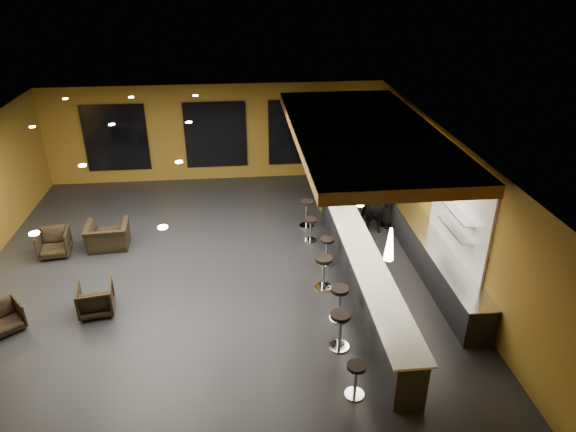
{
  "coord_description": "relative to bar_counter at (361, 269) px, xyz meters",
  "views": [
    {
      "loc": [
        0.77,
        -11.49,
        7.35
      ],
      "look_at": [
        2.0,
        0.5,
        1.3
      ],
      "focal_mm": 32.0,
      "sensor_mm": 36.0,
      "label": 1
    }
  ],
  "objects": [
    {
      "name": "floor",
      "position": [
        -3.65,
        1.0,
        -0.55
      ],
      "size": [
        12.0,
        13.0,
        0.1
      ],
      "primitive_type": "cube",
      "color": "black",
      "rests_on": "ground"
    },
    {
      "name": "ceiling",
      "position": [
        -3.65,
        1.0,
        3.05
      ],
      "size": [
        12.0,
        13.0,
        0.1
      ],
      "primitive_type": "cube",
      "color": "black"
    },
    {
      "name": "wall_back",
      "position": [
        -3.65,
        7.55,
        1.25
      ],
      "size": [
        12.0,
        0.1,
        3.5
      ],
      "primitive_type": "cube",
      "color": "brown",
      "rests_on": "floor"
    },
    {
      "name": "wall_front",
      "position": [
        -3.65,
        -5.55,
        1.25
      ],
      "size": [
        12.0,
        0.1,
        3.5
      ],
      "primitive_type": "cube",
      "color": "brown",
      "rests_on": "floor"
    },
    {
      "name": "wall_right",
      "position": [
        2.4,
        1.0,
        1.25
      ],
      "size": [
        0.1,
        13.0,
        3.5
      ],
      "primitive_type": "cube",
      "color": "brown",
      "rests_on": "floor"
    },
    {
      "name": "wood_soffit",
      "position": [
        0.35,
        2.0,
        2.86
      ],
      "size": [
        3.6,
        8.0,
        0.28
      ],
      "primitive_type": "cube",
      "color": "#95612B",
      "rests_on": "ceiling"
    },
    {
      "name": "window_left",
      "position": [
        -7.15,
        7.44,
        1.2
      ],
      "size": [
        2.2,
        0.06,
        2.4
      ],
      "primitive_type": "cube",
      "color": "black",
      "rests_on": "wall_back"
    },
    {
      "name": "window_center",
      "position": [
        -3.65,
        7.44,
        1.2
      ],
      "size": [
        2.2,
        0.06,
        2.4
      ],
      "primitive_type": "cube",
      "color": "black",
      "rests_on": "wall_back"
    },
    {
      "name": "window_right",
      "position": [
        -0.65,
        7.44,
        1.2
      ],
      "size": [
        2.2,
        0.06,
        2.4
      ],
      "primitive_type": "cube",
      "color": "black",
      "rests_on": "wall_back"
    },
    {
      "name": "tile_backsplash",
      "position": [
        2.31,
        0.0,
        1.5
      ],
      "size": [
        0.06,
        3.2,
        2.4
      ],
      "primitive_type": "cube",
      "color": "white",
      "rests_on": "wall_right"
    },
    {
      "name": "bar_counter",
      "position": [
        0.0,
        0.0,
        0.0
      ],
      "size": [
        0.6,
        8.0,
        1.0
      ],
      "primitive_type": "cube",
      "color": "black",
      "rests_on": "floor"
    },
    {
      "name": "bar_top",
      "position": [
        0.0,
        0.0,
        0.52
      ],
      "size": [
        0.78,
        8.1,
        0.05
      ],
      "primitive_type": "cube",
      "color": "white",
      "rests_on": "bar_counter"
    },
    {
      "name": "prep_counter",
      "position": [
        2.0,
        0.5,
        -0.07
      ],
      "size": [
        0.7,
        6.0,
        0.86
      ],
      "primitive_type": "cube",
      "color": "black",
      "rests_on": "floor"
    },
    {
      "name": "prep_top",
      "position": [
        2.0,
        0.5,
        0.39
      ],
      "size": [
        0.72,
        6.0,
        0.03
      ],
      "primitive_type": "cube",
      "color": "silver",
      "rests_on": "prep_counter"
    },
    {
      "name": "wall_shelf_lower",
      "position": [
        2.17,
        -0.2,
        1.1
      ],
      "size": [
        0.3,
        1.5,
        0.03
      ],
      "primitive_type": "cube",
      "color": "silver",
      "rests_on": "wall_right"
    },
    {
      "name": "wall_shelf_upper",
      "position": [
        2.17,
        -0.2,
        1.55
      ],
      "size": [
        0.3,
        1.5,
        0.03
      ],
      "primitive_type": "cube",
      "color": "silver",
      "rests_on": "wall_right"
    },
    {
      "name": "column",
      "position": [
        0.0,
        4.6,
        1.25
      ],
      "size": [
        0.6,
        0.6,
        3.5
      ],
      "primitive_type": "cube",
      "color": "olive",
      "rests_on": "floor"
    },
    {
      "name": "pendant_0",
      "position": [
        0.0,
        -2.0,
        1.85
      ],
      "size": [
        0.2,
        0.2,
        0.7
      ],
      "primitive_type": "cone",
      "color": "white",
      "rests_on": "wood_soffit"
    },
    {
      "name": "pendant_1",
      "position": [
        0.0,
        0.5,
        1.85
      ],
      "size": [
        0.2,
        0.2,
        0.7
      ],
      "primitive_type": "cone",
      "color": "white",
      "rests_on": "wood_soffit"
    },
    {
      "name": "pendant_2",
      "position": [
        0.0,
        3.0,
        1.85
      ],
      "size": [
        0.2,
        0.2,
        0.7
      ],
      "primitive_type": "cone",
      "color": "white",
      "rests_on": "wood_soffit"
    },
    {
      "name": "staff_a",
      "position": [
        1.08,
        2.8,
        0.42
      ],
      "size": [
        0.72,
        0.52,
        1.85
      ],
      "primitive_type": "imported",
      "rotation": [
        0.0,
        0.0,
        -0.12
      ],
      "color": "black",
      "rests_on": "floor"
    },
    {
      "name": "staff_b",
      "position": [
        1.21,
        3.54,
        0.32
      ],
      "size": [
        0.92,
        0.78,
        1.64
      ],
      "primitive_type": "imported",
      "rotation": [
        0.0,
        0.0,
        0.22
      ],
      "color": "black",
      "rests_on": "floor"
    },
    {
      "name": "staff_c",
      "position": [
        1.6,
        3.13,
        0.26
      ],
      "size": [
        0.87,
        0.72,
        1.51
      ],
      "primitive_type": "imported",
      "rotation": [
        0.0,
        0.0,
        0.39
      ],
      "color": "black",
      "rests_on": "floor"
    },
    {
      "name": "armchair_a",
      "position": [
        -8.15,
        -0.87,
        -0.18
      ],
      "size": [
        0.98,
        0.98,
        0.65
      ],
      "primitive_type": "imported",
      "rotation": [
        0.0,
        0.0,
        0.67
      ],
      "color": "black",
      "rests_on": "floor"
    },
    {
      "name": "armchair_b",
      "position": [
        -6.29,
        -0.42,
        -0.14
      ],
      "size": [
        0.89,
        0.91,
        0.72
      ],
      "primitive_type": "imported",
      "rotation": [
        0.0,
        0.0,
        3.3
      ],
      "color": "black",
      "rests_on": "floor"
    },
    {
      "name": "armchair_c",
      "position": [
        -8.03,
        2.35,
        -0.12
      ],
      "size": [
        0.91,
        0.93,
        0.75
      ],
      "primitive_type": "imported",
      "rotation": [
        0.0,
        0.0,
        0.14
      ],
      "color": "black",
      "rests_on": "floor"
    },
    {
      "name": "armchair_d",
      "position": [
        -6.64,
        2.61,
        -0.12
      ],
      "size": [
        1.22,
        1.09,
        0.75
      ],
      "primitive_type": "imported",
      "rotation": [
        0.0,
        0.0,
        3.21
      ],
      "color": "black",
      "rests_on": "floor"
    },
    {
      "name": "bar_stool_0",
      "position": [
        -0.91,
        -3.53,
        -0.03
      ],
      "size": [
        0.37,
        0.37,
        0.74
      ],
      "rotation": [
        0.0,
        0.0,
        -0.35
      ],
      "color": "silver",
      "rests_on": "floor"
    },
    {
      "name": "bar_stool_1",
      "position": [
        -0.95,
        -2.19,
        0.05
      ],
      "size": [
        0.44,
        0.44,
        0.87
      ],
      "rotation": [
        0.0,
        0.0,
        0.28
      ],
      "color": "silver",
      "rests_on": "floor"
    },
    {
      "name": "bar_stool_2",
      "position": [
        -0.78,
        -1.25,
        0.04
      ],
      "size": [
        0.43,
        0.43,
        0.84
      ],
      "rotation": [
        0.0,
        0.0,
        0.19
      ],
      "color": "silver",
      "rests_on": "floor"
    },
    {
      "name": "bar_stool_3",
      "position": [
        -0.92,
        0.02,
        0.05
      ],
      "size": [
        0.44,
        0.44,
        0.87
      ],
      "rotation": [
        0.0,
        0.0,
        0.23
      ],
      "color": "silver",
      "rests_on": "floor"
    },
    {
      "name": "bar_stool_4",
      "position": [
        -0.65,
        1.13,
        -0.01
      ],
      "size": [
        0.39,
        0.39,
        0.77
      ],
      "rotation": [
        0.0,
        0.0,
        0.26
      ],
      "color": "silver",
      "rests_on": "floor"
    },
    {
      "name": "bar_stool_5",
      "position": [
        -0.9,
        2.41,
        -0.04
      ],
      "size": [
        0.36,
        0.36,
        0.72
      ],
      "rotation": [
        0.0,
        0.0,
        0.42
      ],
      "color": "silver",
      "rests_on": "floor"
    },
    {
      "name": "bar_stool_6",
      "position": [
        -0.89,
        3.34,
        0.05
      ],
      "size": [
        0.43,
        0.43,
        0.86
      ],
      "rotation": [
        0.0,
        0.0,
        -0.13
      ],
      "color": "silver",
      "rests_on": "floor"
    }
  ]
}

